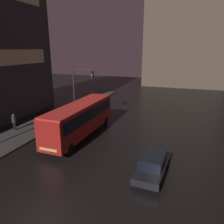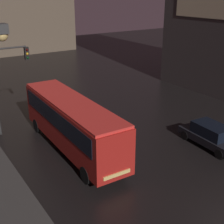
% 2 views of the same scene
% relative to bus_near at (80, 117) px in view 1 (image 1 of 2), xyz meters
% --- Properties ---
extents(ground_plane, '(120.00, 120.00, 0.00)m').
position_rel_bus_near_xyz_m(ground_plane, '(2.99, -10.77, -2.10)').
color(ground_plane, black).
extents(sidewalk_left, '(4.00, 48.00, 0.15)m').
position_rel_bus_near_xyz_m(sidewalk_left, '(-6.01, -0.77, -2.03)').
color(sidewalk_left, '#3D3A38').
rests_on(sidewalk_left, ground).
extents(building_far_backdrop, '(18.07, 12.00, 29.54)m').
position_rel_bus_near_xyz_m(building_far_backdrop, '(8.33, 38.93, 12.67)').
color(building_far_backdrop, brown).
rests_on(building_far_backdrop, ground).
extents(bus_near, '(2.66, 10.73, 3.41)m').
position_rel_bus_near_xyz_m(bus_near, '(0.00, 0.00, 0.00)').
color(bus_near, '#AD1E19').
rests_on(bus_near, ground).
extents(car_taxi, '(2.08, 4.63, 1.55)m').
position_rel_bus_near_xyz_m(car_taxi, '(7.98, -4.67, -1.32)').
color(car_taxi, black).
rests_on(car_taxi, ground).
extents(pedestrian_near, '(0.58, 0.58, 1.80)m').
position_rel_bus_near_xyz_m(pedestrian_near, '(-7.43, -1.04, -0.86)').
color(pedestrian_near, black).
rests_on(pedestrian_near, sidewalk_left).
extents(traffic_light_main, '(2.75, 0.35, 6.47)m').
position_rel_bus_near_xyz_m(traffic_light_main, '(-2.48, 5.00, 2.21)').
color(traffic_light_main, '#2D2D2D').
rests_on(traffic_light_main, ground).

